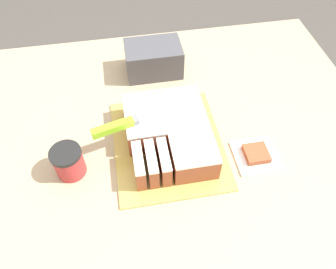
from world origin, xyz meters
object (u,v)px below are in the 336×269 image
object	(u,v)px
storage_box	(154,59)
cake_board	(168,144)
coffee_cup	(69,162)
brownie	(256,153)
cake	(169,133)
knife	(126,123)

from	to	relation	value
storage_box	cake_board	bearing A→B (deg)	-91.43
cake_board	coffee_cup	distance (m)	0.29
coffee_cup	storage_box	xyz separation A→B (m)	(0.29, 0.38, 0.01)
coffee_cup	brownie	bearing A→B (deg)	-4.70
cake	knife	bearing A→B (deg)	171.61
cake	brownie	xyz separation A→B (m)	(0.24, -0.09, -0.03)
cake	coffee_cup	distance (m)	0.29
coffee_cup	storage_box	distance (m)	0.48
cake_board	cake	bearing A→B (deg)	52.72
knife	coffee_cup	distance (m)	0.19
cake_board	coffee_cup	xyz separation A→B (m)	(-0.28, -0.05, 0.04)
cake	storage_box	size ratio (longest dim) A/B	1.52
coffee_cup	cake_board	bearing A→B (deg)	9.22
cake	coffee_cup	world-z (taller)	coffee_cup
cake	storage_box	xyz separation A→B (m)	(0.00, 0.33, 0.01)
storage_box	cake	bearing A→B (deg)	-90.70
storage_box	knife	bearing A→B (deg)	-111.25
cake_board	cake	xyz separation A→B (m)	(0.00, 0.01, 0.04)
cake	storage_box	world-z (taller)	storage_box
knife	coffee_cup	bearing A→B (deg)	-172.35
knife	brownie	distance (m)	0.38
brownie	storage_box	size ratio (longest dim) A/B	0.35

